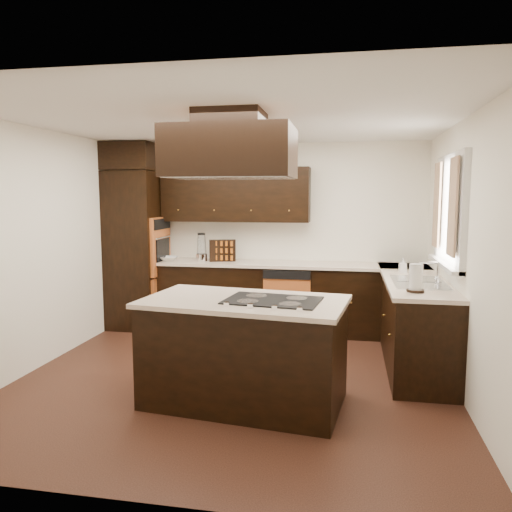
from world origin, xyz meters
name	(u,v)px	position (x,y,z in m)	size (l,w,h in m)	color
floor	(235,378)	(0.00, 0.00, -0.01)	(4.20, 4.20, 0.02)	#552E1E
ceiling	(234,120)	(0.00, 0.00, 2.51)	(4.20, 4.20, 0.02)	silver
wall_back	(269,236)	(0.00, 2.11, 1.25)	(4.20, 0.02, 2.50)	white
wall_front	(149,296)	(0.00, -2.11, 1.25)	(4.20, 0.02, 2.50)	white
wall_left	(38,249)	(-2.11, 0.00, 1.25)	(0.02, 4.20, 2.50)	white
wall_right	(465,258)	(2.11, 0.00, 1.25)	(0.02, 4.20, 2.50)	white
oven_column	(137,250)	(-1.78, 1.71, 1.06)	(0.65, 0.75, 2.12)	black
wall_oven_face	(161,246)	(-1.43, 1.71, 1.12)	(0.05, 0.62, 0.78)	orange
base_cabinets_back	(268,298)	(0.03, 1.80, 0.44)	(2.93, 0.60, 0.88)	black
base_cabinets_right	(413,320)	(1.80, 0.90, 0.44)	(0.60, 2.40, 0.88)	black
countertop_back	(268,264)	(0.03, 1.79, 0.90)	(2.93, 0.63, 0.04)	beige
countertop_right	(413,279)	(1.79, 0.90, 0.90)	(0.63, 2.40, 0.04)	beige
upper_cabinets	(235,195)	(-0.43, 1.93, 1.81)	(2.00, 0.34, 0.72)	black
dishwasher_front	(287,307)	(0.33, 1.50, 0.40)	(0.60, 0.05, 0.72)	orange
window_frame	(450,211)	(2.07, 0.55, 1.65)	(0.06, 1.32, 1.12)	silver
window_pane	(453,211)	(2.10, 0.55, 1.65)	(0.00, 1.20, 1.00)	white
curtain_left	(453,207)	(2.01, 0.13, 1.70)	(0.02, 0.34, 0.90)	beige
curtain_right	(437,205)	(2.01, 0.97, 1.70)	(0.02, 0.34, 0.90)	beige
sink_rim	(419,282)	(1.80, 0.55, 0.92)	(0.52, 0.84, 0.01)	silver
island	(245,353)	(0.22, -0.57, 0.44)	(1.66, 0.90, 0.88)	black
island_top	(244,301)	(0.22, -0.57, 0.90)	(1.72, 0.96, 0.04)	beige
cooktop	(273,300)	(0.47, -0.60, 0.93)	(0.78, 0.52, 0.01)	black
range_hood	(231,153)	(0.10, -0.55, 2.16)	(1.05, 0.72, 0.42)	black
hood_duct	(231,119)	(0.10, -0.55, 2.44)	(0.55, 0.50, 0.13)	black
blender_base	(202,258)	(-0.86, 1.74, 0.97)	(0.15, 0.15, 0.10)	silver
blender_pitcher	(201,244)	(-0.86, 1.74, 1.15)	(0.13, 0.13, 0.26)	silver
spice_rack	(222,251)	(-0.58, 1.79, 1.07)	(0.35, 0.09, 0.29)	black
mixing_bowl	(169,259)	(-1.31, 1.70, 0.95)	(0.25, 0.25, 0.06)	silver
soap_bottle	(403,265)	(1.70, 1.21, 1.00)	(0.08, 0.08, 0.17)	silver
paper_towel	(416,278)	(1.70, 0.02, 1.05)	(0.12, 0.12, 0.26)	silver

